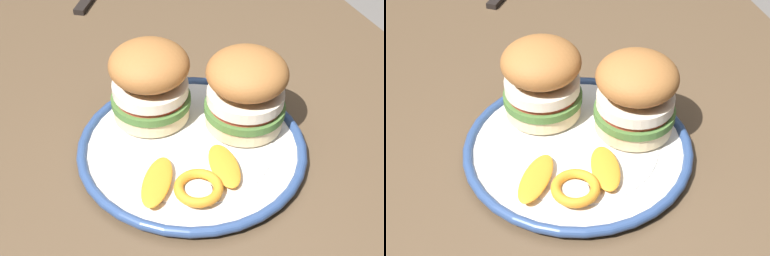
% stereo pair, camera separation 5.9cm
% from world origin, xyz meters
% --- Properties ---
extents(dining_table, '(1.37, 0.87, 0.77)m').
position_xyz_m(dining_table, '(0.00, 0.00, 0.66)').
color(dining_table, brown).
rests_on(dining_table, ground).
extents(dinner_plate, '(0.27, 0.27, 0.02)m').
position_xyz_m(dinner_plate, '(0.03, 0.05, 0.78)').
color(dinner_plate, white).
rests_on(dinner_plate, dining_table).
extents(sandwich_half_left, '(0.13, 0.13, 0.10)m').
position_xyz_m(sandwich_half_left, '(-0.04, 0.02, 0.84)').
color(sandwich_half_left, beige).
rests_on(sandwich_half_left, dinner_plate).
extents(sandwich_half_right, '(0.12, 0.12, 0.10)m').
position_xyz_m(sandwich_half_right, '(0.01, 0.12, 0.84)').
color(sandwich_half_right, beige).
rests_on(sandwich_half_right, dinner_plate).
extents(orange_peel_curled, '(0.08, 0.08, 0.01)m').
position_xyz_m(orange_peel_curled, '(0.10, 0.02, 0.79)').
color(orange_peel_curled, orange).
rests_on(orange_peel_curled, dinner_plate).
extents(orange_peel_strip_long, '(0.08, 0.04, 0.01)m').
position_xyz_m(orange_peel_strip_long, '(0.08, 0.06, 0.79)').
color(orange_peel_strip_long, orange).
rests_on(orange_peel_strip_long, dinner_plate).
extents(orange_peel_strip_short, '(0.08, 0.07, 0.01)m').
position_xyz_m(orange_peel_strip_short, '(0.08, -0.01, 0.79)').
color(orange_peel_strip_short, orange).
rests_on(orange_peel_strip_short, dinner_plate).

